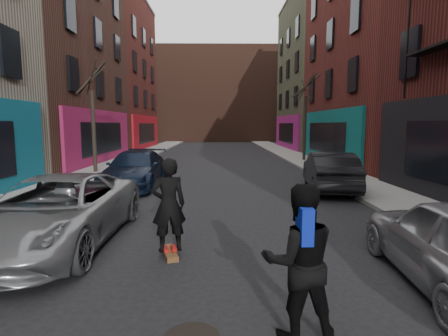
{
  "coord_description": "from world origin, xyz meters",
  "views": [
    {
      "loc": [
        0.29,
        -0.2,
        2.57
      ],
      "look_at": [
        0.39,
        7.61,
        1.6
      ],
      "focal_mm": 28.0,
      "sensor_mm": 36.0,
      "label": 1
    }
  ],
  "objects_px": {
    "tree_right_far": "(305,111)",
    "parked_left_far": "(57,211)",
    "pedestrian": "(299,261)",
    "skateboarder": "(169,205)",
    "parked_left_end": "(135,169)",
    "parked_right_end": "(329,171)",
    "tree_left_far": "(93,109)",
    "skateboard": "(170,253)"
  },
  "relations": [
    {
      "from": "tree_right_far",
      "to": "parked_left_far",
      "type": "xyz_separation_m",
      "value": [
        -9.4,
        -16.86,
        -2.79
      ]
    },
    {
      "from": "parked_left_far",
      "to": "pedestrian",
      "type": "distance_m",
      "value": 5.56
    },
    {
      "from": "tree_right_far",
      "to": "skateboarder",
      "type": "xyz_separation_m",
      "value": [
        -6.9,
        -17.54,
        -2.51
      ]
    },
    {
      "from": "tree_right_far",
      "to": "skateboarder",
      "type": "height_order",
      "value": "tree_right_far"
    },
    {
      "from": "tree_right_far",
      "to": "pedestrian",
      "type": "distance_m",
      "value": 20.96
    },
    {
      "from": "parked_left_end",
      "to": "parked_right_end",
      "type": "distance_m",
      "value": 7.85
    },
    {
      "from": "parked_left_far",
      "to": "parked_left_end",
      "type": "bearing_deg",
      "value": 90.74
    },
    {
      "from": "tree_right_far",
      "to": "parked_left_end",
      "type": "bearing_deg",
      "value": -133.78
    },
    {
      "from": "tree_left_far",
      "to": "pedestrian",
      "type": "relative_size",
      "value": 3.44
    },
    {
      "from": "tree_right_far",
      "to": "skateboard",
      "type": "bearing_deg",
      "value": -111.47
    },
    {
      "from": "tree_right_far",
      "to": "pedestrian",
      "type": "height_order",
      "value": "tree_right_far"
    },
    {
      "from": "parked_left_end",
      "to": "tree_left_far",
      "type": "bearing_deg",
      "value": 128.68
    },
    {
      "from": "tree_right_far",
      "to": "tree_left_far",
      "type": "bearing_deg",
      "value": -154.18
    },
    {
      "from": "skateboard",
      "to": "parked_left_far",
      "type": "bearing_deg",
      "value": 147.11
    },
    {
      "from": "parked_left_far",
      "to": "parked_right_end",
      "type": "bearing_deg",
      "value": 38.98
    },
    {
      "from": "parked_left_far",
      "to": "pedestrian",
      "type": "bearing_deg",
      "value": -36.19
    },
    {
      "from": "parked_left_far",
      "to": "skateboarder",
      "type": "relative_size",
      "value": 2.88
    },
    {
      "from": "parked_left_end",
      "to": "skateboard",
      "type": "distance_m",
      "value": 8.16
    },
    {
      "from": "parked_left_far",
      "to": "parked_right_end",
      "type": "distance_m",
      "value": 9.93
    },
    {
      "from": "tree_right_far",
      "to": "parked_right_end",
      "type": "bearing_deg",
      "value": -98.49
    },
    {
      "from": "parked_right_end",
      "to": "skateboarder",
      "type": "xyz_separation_m",
      "value": [
        -5.3,
        -6.83,
        0.27
      ]
    },
    {
      "from": "parked_left_end",
      "to": "parked_right_end",
      "type": "height_order",
      "value": "parked_right_end"
    },
    {
      "from": "skateboard",
      "to": "tree_right_far",
      "type": "bearing_deg",
      "value": 50.91
    },
    {
      "from": "skateboard",
      "to": "skateboarder",
      "type": "height_order",
      "value": "skateboarder"
    },
    {
      "from": "parked_right_end",
      "to": "pedestrian",
      "type": "height_order",
      "value": "pedestrian"
    },
    {
      "from": "parked_right_end",
      "to": "parked_left_far",
      "type": "bearing_deg",
      "value": 46.12
    },
    {
      "from": "parked_left_far",
      "to": "skateboard",
      "type": "bearing_deg",
      "value": -14.53
    },
    {
      "from": "parked_left_far",
      "to": "skateboard",
      "type": "xyz_separation_m",
      "value": [
        2.5,
        -0.68,
        -0.69
      ]
    },
    {
      "from": "tree_left_far",
      "to": "parked_right_end",
      "type": "distance_m",
      "value": 12.07
    },
    {
      "from": "skateboarder",
      "to": "tree_right_far",
      "type": "bearing_deg",
      "value": -129.09
    },
    {
      "from": "pedestrian",
      "to": "tree_right_far",
      "type": "bearing_deg",
      "value": -105.62
    },
    {
      "from": "parked_right_end",
      "to": "skateboarder",
      "type": "height_order",
      "value": "skateboarder"
    },
    {
      "from": "skateboarder",
      "to": "parked_right_end",
      "type": "bearing_deg",
      "value": -145.44
    },
    {
      "from": "tree_left_far",
      "to": "skateboarder",
      "type": "height_order",
      "value": "tree_left_far"
    },
    {
      "from": "tree_left_far",
      "to": "tree_right_far",
      "type": "xyz_separation_m",
      "value": [
        12.4,
        6.0,
        0.15
      ]
    },
    {
      "from": "tree_left_far",
      "to": "pedestrian",
      "type": "height_order",
      "value": "tree_left_far"
    },
    {
      "from": "parked_right_end",
      "to": "skateboard",
      "type": "bearing_deg",
      "value": 60.06
    },
    {
      "from": "parked_right_end",
      "to": "skateboarder",
      "type": "relative_size",
      "value": 2.49
    },
    {
      "from": "skateboarder",
      "to": "pedestrian",
      "type": "bearing_deg",
      "value": 108.56
    },
    {
      "from": "parked_left_far",
      "to": "skateboard",
      "type": "relative_size",
      "value": 6.64
    },
    {
      "from": "parked_right_end",
      "to": "skateboarder",
      "type": "bearing_deg",
      "value": 60.06
    },
    {
      "from": "tree_left_far",
      "to": "parked_right_end",
      "type": "xyz_separation_m",
      "value": [
        10.8,
        -4.72,
        -2.63
      ]
    }
  ]
}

